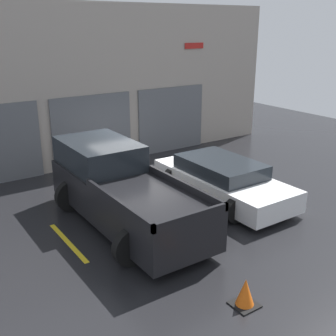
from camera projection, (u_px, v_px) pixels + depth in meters
The scene contains 8 objects.
ground_plane at pixel (141, 188), 13.22m from camera, with size 28.00×28.00×0.00m, color black.
shophouse_building at pixel (91, 88), 14.89m from camera, with size 15.65×0.68×5.61m.
pickup_truck at pixel (120, 189), 10.74m from camera, with size 2.50×5.44×1.89m.
sedan_white at pixel (222, 180), 12.33m from camera, with size 2.29×4.57×1.15m.
parking_stripe_far_left at pixel (68, 242), 9.93m from camera, with size 0.12×2.20×0.01m, color gold.
parking_stripe_left at pixel (178, 210), 11.64m from camera, with size 0.12×2.20×0.01m, color gold.
parking_stripe_centre at pixel (260, 186), 13.34m from camera, with size 0.12×2.20×0.01m, color gold.
traffic_cone at pixel (245, 293), 7.64m from camera, with size 0.47×0.47×0.55m.
Camera 1 is at (-6.21, -10.64, 4.89)m, focal length 45.00 mm.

